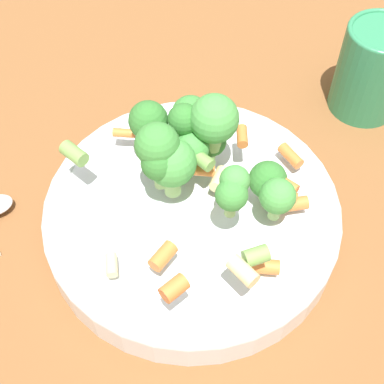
{
  "coord_description": "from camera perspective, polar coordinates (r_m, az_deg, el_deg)",
  "views": [
    {
      "loc": [
        -0.12,
        0.28,
        0.47
      ],
      "look_at": [
        0.0,
        0.0,
        0.06
      ],
      "focal_mm": 50.0,
      "sensor_mm": 36.0,
      "label": 1
    }
  ],
  "objects": [
    {
      "name": "cup",
      "position": [
        0.67,
        18.73,
        12.34
      ],
      "size": [
        0.08,
        0.08,
        0.11
      ],
      "color": "#2D7F51",
      "rests_on": "ground_plane"
    },
    {
      "name": "bowl",
      "position": [
        0.54,
        -0.0,
        -2.34
      ],
      "size": [
        0.3,
        0.3,
        0.04
      ],
      "color": "silver",
      "rests_on": "ground_plane"
    },
    {
      "name": "pasta_salad",
      "position": [
        0.5,
        0.6,
        4.44
      ],
      "size": [
        0.23,
        0.23,
        0.09
      ],
      "color": "#8CB766",
      "rests_on": "bowl"
    },
    {
      "name": "ground_plane",
      "position": [
        0.56,
        -0.0,
        -3.66
      ],
      "size": [
        3.0,
        3.0,
        0.0
      ],
      "primitive_type": "plane",
      "color": "brown"
    }
  ]
}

